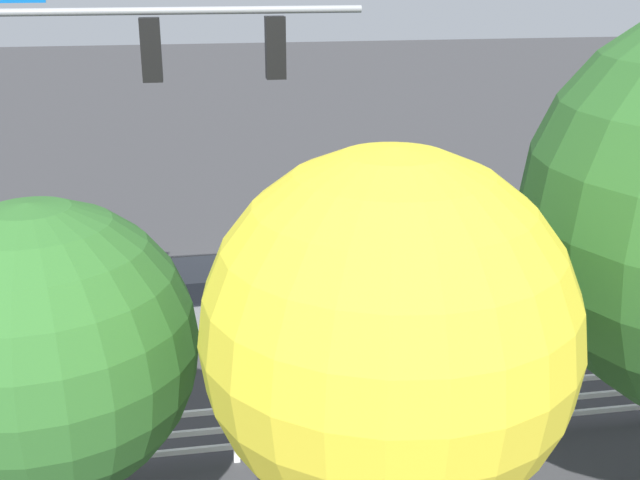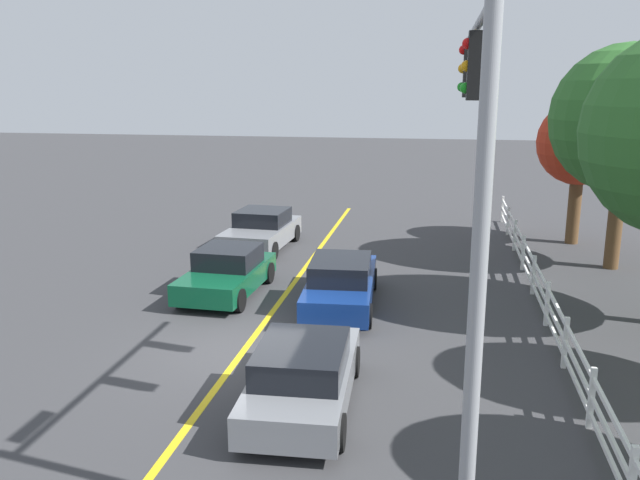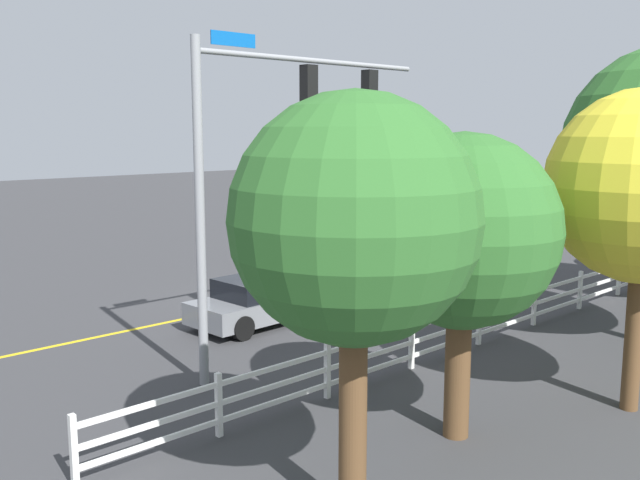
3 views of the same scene
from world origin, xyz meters
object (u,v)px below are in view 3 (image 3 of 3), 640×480
at_px(tree_2, 354,221).
at_px(car_0, 422,238).
at_px(car_1, 339,256).
at_px(car_3, 399,270).
at_px(car_2, 263,300).
at_px(tree_1, 462,233).

bearing_deg(tree_2, car_0, -143.56).
xyz_separation_m(car_1, car_3, (0.53, 3.41, 0.02)).
bearing_deg(car_1, car_0, -172.92).
bearing_deg(car_2, car_1, 26.83).
bearing_deg(tree_1, car_3, -134.13).
relative_size(car_0, tree_2, 0.75).
xyz_separation_m(car_1, car_2, (6.40, 3.57, 0.01)).
distance_m(car_2, car_3, 5.88).
bearing_deg(car_1, car_3, 83.55).
relative_size(car_2, car_3, 0.90).
height_order(car_2, tree_2, tree_2).
height_order(car_0, car_1, car_0).
relative_size(car_0, car_2, 1.00).
height_order(car_1, tree_1, tree_1).
distance_m(car_3, tree_1, 11.68).
height_order(car_2, car_3, car_3).
distance_m(car_2, tree_1, 8.72).
xyz_separation_m(car_2, car_3, (-5.88, -0.16, 0.02)).
relative_size(car_2, tree_2, 0.74).
bearing_deg(car_0, tree_2, 39.81).
bearing_deg(car_1, tree_1, 56.28).
xyz_separation_m(car_2, tree_2, (5.26, 8.62, 3.49)).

